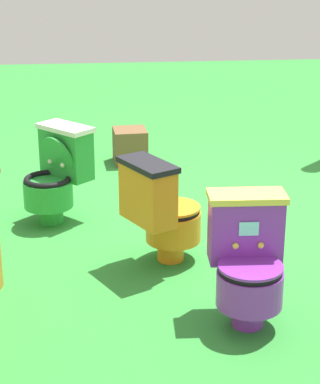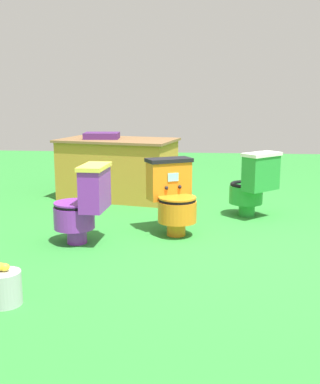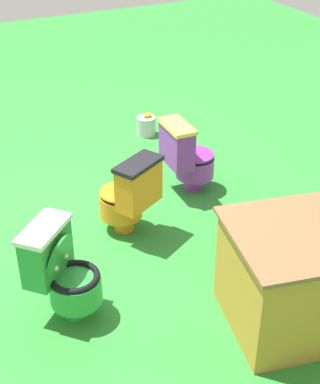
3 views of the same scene
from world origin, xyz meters
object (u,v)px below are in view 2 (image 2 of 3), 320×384
toilet_purple (83,204)px  toilet_green (253,184)px  lemon_bucket (4,287)px  toilet_orange (173,196)px  vendor_table (118,168)px

toilet_purple → toilet_green: (1.60, 1.11, 0.00)m
lemon_bucket → toilet_orange: bearing=60.5°
toilet_green → vendor_table: 1.86m
toilet_purple → vendor_table: vendor_table is taller
toilet_purple → toilet_green: size_ratio=1.00×
toilet_purple → toilet_orange: size_ratio=1.00×
toilet_orange → vendor_table: vendor_table is taller
toilet_orange → lemon_bucket: size_ratio=2.63×
toilet_purple → toilet_orange: (0.78, 0.40, 0.00)m
toilet_orange → toilet_green: bearing=-167.1°
toilet_green → vendor_table: bearing=109.0°
toilet_purple → vendor_table: (-0.06, 1.96, 0.02)m
toilet_orange → lemon_bucket: 1.98m
toilet_purple → toilet_green: bearing=-52.5°
toilet_purple → lemon_bucket: toilet_purple is taller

